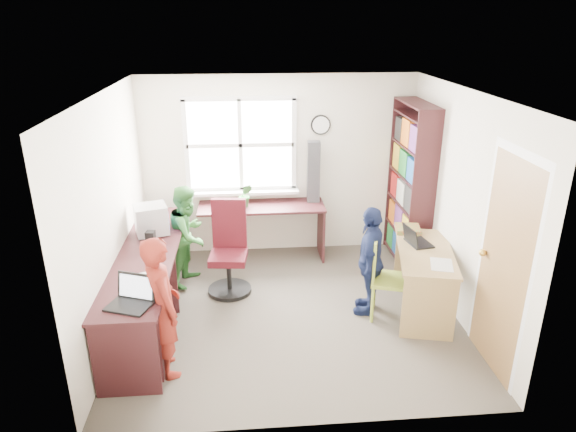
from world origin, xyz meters
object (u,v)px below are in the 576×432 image
object	(u,v)px
l_desk	(164,294)
potted_plant	(245,195)
laptop_right	(415,240)
cd_tower	(313,172)
person_navy	(370,261)
person_green	(188,235)
laptop_left	(132,298)
crt_monitor	(151,220)
swivel_chair	(229,253)
person_red	(162,307)
bookshelf	(410,189)
wooden_chair	(385,274)
right_desk	(424,267)

from	to	relation	value
l_desk	potted_plant	distance (m)	1.93
laptop_right	cd_tower	distance (m)	1.74
person_navy	person_green	bearing A→B (deg)	-94.85
laptop_left	person_navy	world-z (taller)	person_navy
person_navy	crt_monitor	bearing A→B (deg)	-86.28
swivel_chair	person_red	size ratio (longest dim) A/B	0.82
crt_monitor	swivel_chair	bearing A→B (deg)	-17.19
l_desk	bookshelf	size ratio (longest dim) A/B	1.40
crt_monitor	cd_tower	bearing A→B (deg)	8.65
l_desk	crt_monitor	bearing A→B (deg)	103.87
person_green	person_navy	size ratio (longest dim) A/B	1.00
person_navy	wooden_chair	bearing A→B (deg)	70.00
bookshelf	potted_plant	size ratio (longest dim) A/B	6.70
laptop_left	laptop_right	world-z (taller)	laptop_left
laptop_right	person_green	world-z (taller)	person_green
swivel_chair	laptop_left	world-z (taller)	swivel_chair
l_desk	person_navy	world-z (taller)	person_navy
laptop_right	wooden_chair	bearing A→B (deg)	114.03
l_desk	person_navy	distance (m)	2.19
l_desk	person_red	xyz separation A→B (m)	(0.09, -0.61, 0.22)
l_desk	person_green	xyz separation A→B (m)	(0.16, 1.11, 0.16)
laptop_right	cd_tower	xyz separation A→B (m)	(-0.96, 1.40, 0.39)
wooden_chair	laptop_left	size ratio (longest dim) A/B	2.09
bookshelf	wooden_chair	distance (m)	1.56
laptop_left	person_navy	xyz separation A→B (m)	(2.32, 0.92, -0.19)
crt_monitor	person_navy	bearing A→B (deg)	-31.59
bookshelf	swivel_chair	distance (m)	2.45
crt_monitor	laptop_right	size ratio (longest dim) A/B	1.21
cd_tower	person_red	size ratio (longest dim) A/B	0.61
person_red	laptop_right	bearing A→B (deg)	-93.14
wooden_chair	potted_plant	xyz separation A→B (m)	(-1.46, 1.53, 0.41)
bookshelf	cd_tower	distance (m)	1.26
crt_monitor	potted_plant	world-z (taller)	crt_monitor
wooden_chair	crt_monitor	bearing A→B (deg)	-178.53
bookshelf	laptop_right	distance (m)	1.11
right_desk	laptop_right	size ratio (longest dim) A/B	3.80
wooden_chair	swivel_chair	bearing A→B (deg)	174.04
wooden_chair	laptop_right	size ratio (longest dim) A/B	2.62
laptop_left	person_red	size ratio (longest dim) A/B	0.33
swivel_chair	potted_plant	size ratio (longest dim) A/B	3.52
right_desk	bookshelf	xyz separation A→B (m)	(0.18, 1.23, 0.48)
bookshelf	l_desk	bearing A→B (deg)	-153.57
laptop_right	person_navy	world-z (taller)	person_navy
person_red	person_green	bearing A→B (deg)	-26.60
crt_monitor	person_navy	size ratio (longest dim) A/B	0.34
potted_plant	person_navy	xyz separation A→B (m)	(1.32, -1.42, -0.29)
laptop_left	swivel_chair	bearing A→B (deg)	83.67
swivel_chair	cd_tower	distance (m)	1.62
l_desk	wooden_chair	distance (m)	2.31
laptop_right	bookshelf	bearing A→B (deg)	-23.30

